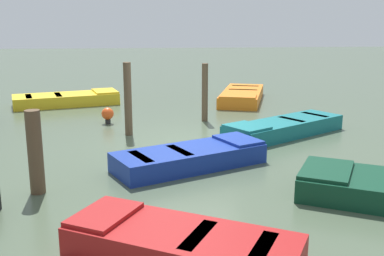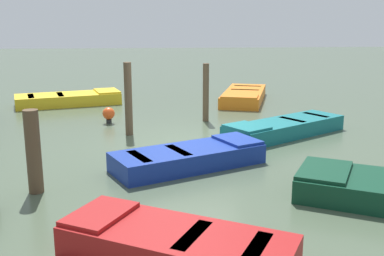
{
  "view_description": "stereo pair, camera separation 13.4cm",
  "coord_description": "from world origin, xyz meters",
  "views": [
    {
      "loc": [
        -11.22,
        1.09,
        3.01
      ],
      "look_at": [
        0.0,
        0.0,
        0.35
      ],
      "focal_mm": 43.08,
      "sensor_mm": 36.0,
      "label": 1
    },
    {
      "loc": [
        -11.24,
        0.96,
        3.01
      ],
      "look_at": [
        0.0,
        0.0,
        0.35
      ],
      "focal_mm": 43.08,
      "sensor_mm": 36.0,
      "label": 2
    }
  ],
  "objects": [
    {
      "name": "ground_plane",
      "position": [
        0.0,
        0.0,
        0.0
      ],
      "size": [
        80.0,
        80.0,
        0.0
      ],
      "primitive_type": "plane",
      "color": "#475642"
    },
    {
      "name": "mooring_piling_center",
      "position": [
        2.4,
        -0.62,
        0.87
      ],
      "size": [
        0.18,
        0.18,
        1.74
      ],
      "primitive_type": "cylinder",
      "color": "brown",
      "rests_on": "ground_plane"
    },
    {
      "name": "mooring_piling_mid_right",
      "position": [
        -3.27,
        3.07,
        0.75
      ],
      "size": [
        0.26,
        0.26,
        1.5
      ],
      "primitive_type": "cylinder",
      "color": "brown",
      "rests_on": "ground_plane"
    },
    {
      "name": "rowboat_orange",
      "position": [
        5.7,
        -2.45,
        0.22
      ],
      "size": [
        4.08,
        2.45,
        0.46
      ],
      "rotation": [
        0.0,
        0.0,
        2.84
      ],
      "color": "orange",
      "rests_on": "ground_plane"
    },
    {
      "name": "rowboat_red",
      "position": [
        -5.86,
        0.72,
        0.22
      ],
      "size": [
        2.44,
        3.15,
        0.46
      ],
      "rotation": [
        0.0,
        0.0,
        1.06
      ],
      "color": "maroon",
      "rests_on": "ground_plane"
    },
    {
      "name": "rowboat_teal",
      "position": [
        0.41,
        -2.5,
        0.22
      ],
      "size": [
        2.88,
        3.66,
        0.46
      ],
      "rotation": [
        0.0,
        0.0,
        2.14
      ],
      "color": "#14666B",
      "rests_on": "ground_plane"
    },
    {
      "name": "marker_buoy",
      "position": [
        2.3,
        2.29,
        0.29
      ],
      "size": [
        0.36,
        0.36,
        0.48
      ],
      "color": "#262626",
      "rests_on": "ground_plane"
    },
    {
      "name": "rowboat_blue",
      "position": [
        -2.04,
        0.23,
        0.22
      ],
      "size": [
        2.39,
        3.37,
        0.46
      ],
      "rotation": [
        0.0,
        0.0,
        5.15
      ],
      "color": "navy",
      "rests_on": "ground_plane"
    },
    {
      "name": "rowboat_yellow",
      "position": [
        5.55,
        4.0,
        0.22
      ],
      "size": [
        2.32,
        3.87,
        0.46
      ],
      "rotation": [
        0.0,
        0.0,
        4.99
      ],
      "color": "gold",
      "rests_on": "ground_plane"
    },
    {
      "name": "mooring_piling_mid_left",
      "position": [
        0.84,
        1.61,
        0.97
      ],
      "size": [
        0.2,
        0.2,
        1.94
      ],
      "primitive_type": "cylinder",
      "color": "brown",
      "rests_on": "ground_plane"
    }
  ]
}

